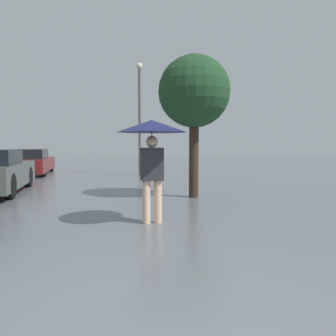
{
  "coord_description": "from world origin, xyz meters",
  "views": [
    {
      "loc": [
        -0.56,
        -2.01,
        1.38
      ],
      "look_at": [
        0.74,
        3.54,
        0.96
      ],
      "focal_mm": 35.0,
      "sensor_mm": 36.0,
      "label": 1
    }
  ],
  "objects_px": {
    "parked_car_farthest": "(28,162)",
    "pedestrian": "(152,137)",
    "tree": "(194,93)",
    "street_lamp": "(140,110)"
  },
  "relations": [
    {
      "from": "tree",
      "to": "street_lamp",
      "type": "xyz_separation_m",
      "value": [
        -0.47,
        6.39,
        0.21
      ]
    },
    {
      "from": "parked_car_farthest",
      "to": "street_lamp",
      "type": "xyz_separation_m",
      "value": [
        4.95,
        -1.61,
        2.35
      ]
    },
    {
      "from": "pedestrian",
      "to": "street_lamp",
      "type": "distance_m",
      "value": 9.07
    },
    {
      "from": "parked_car_farthest",
      "to": "tree",
      "type": "xyz_separation_m",
      "value": [
        5.42,
        -8.0,
        2.14
      ]
    },
    {
      "from": "pedestrian",
      "to": "street_lamp",
      "type": "xyz_separation_m",
      "value": [
        1.08,
        8.89,
        1.4
      ]
    },
    {
      "from": "street_lamp",
      "to": "tree",
      "type": "bearing_deg",
      "value": -85.79
    },
    {
      "from": "tree",
      "to": "street_lamp",
      "type": "height_order",
      "value": "street_lamp"
    },
    {
      "from": "pedestrian",
      "to": "street_lamp",
      "type": "bearing_deg",
      "value": 83.05
    },
    {
      "from": "parked_car_farthest",
      "to": "pedestrian",
      "type": "bearing_deg",
      "value": -69.79
    },
    {
      "from": "pedestrian",
      "to": "tree",
      "type": "distance_m",
      "value": 3.18
    }
  ]
}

